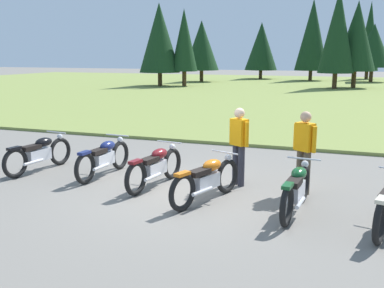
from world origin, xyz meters
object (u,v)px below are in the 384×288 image
motorcycle_maroon (155,166)px  rider_in_hivis_vest (304,147)px  rider_checking_bike (239,142)px  motorcycle_black (39,153)px  motorcycle_british_green (296,189)px  motorcycle_navy (104,157)px  motorcycle_orange (207,179)px

motorcycle_maroon → rider_in_hivis_vest: (2.99, 0.60, 0.51)m
motorcycle_maroon → rider_checking_bike: 1.84m
rider_in_hivis_vest → rider_checking_bike: 1.37m
motorcycle_black → rider_checking_bike: size_ratio=1.25×
motorcycle_british_green → rider_in_hivis_vest: rider_in_hivis_vest is taller
motorcycle_black → rider_in_hivis_vest: bearing=3.8°
motorcycle_navy → motorcycle_orange: bearing=-18.0°
motorcycle_maroon → motorcycle_british_green: size_ratio=1.00×
motorcycle_navy → rider_checking_bike: size_ratio=1.26×
motorcycle_british_green → rider_in_hivis_vest: size_ratio=1.26×
motorcycle_black → motorcycle_navy: size_ratio=1.00×
motorcycle_navy → motorcycle_maroon: bearing=-13.4°
motorcycle_british_green → rider_in_hivis_vest: (-0.02, 1.21, 0.51)m
motorcycle_navy → motorcycle_maroon: size_ratio=1.00×
rider_in_hivis_vest → motorcycle_black: bearing=-176.2°
motorcycle_black → motorcycle_maroon: (3.16, -0.20, 0.00)m
rider_in_hivis_vest → motorcycle_maroon: bearing=-168.6°
motorcycle_black → motorcycle_navy: same height
motorcycle_maroon → rider_in_hivis_vest: bearing=11.4°
motorcycle_black → rider_in_hivis_vest: 6.18m
motorcycle_black → motorcycle_navy: 1.70m
motorcycle_orange → rider_checking_bike: (0.29, 1.26, 0.51)m
motorcycle_navy → motorcycle_british_green: 4.58m
motorcycle_maroon → motorcycle_navy: bearing=166.6°
motorcycle_british_green → rider_in_hivis_vest: bearing=91.2°
motorcycle_maroon → motorcycle_british_green: bearing=-11.4°
motorcycle_orange → rider_in_hivis_vest: rider_in_hivis_vest is taller
motorcycle_orange → motorcycle_british_green: size_ratio=0.96×
motorcycle_black → rider_in_hivis_vest: (6.15, 0.41, 0.51)m
motorcycle_orange → rider_in_hivis_vest: 2.09m
motorcycle_navy → motorcycle_british_green: bearing=-12.1°
motorcycle_black → motorcycle_british_green: same height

